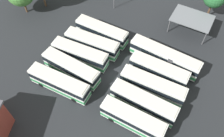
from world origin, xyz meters
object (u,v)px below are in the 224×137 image
Objects in this scene: bus_row0_slot1 at (159,71)px; bus_row0_slot3 at (143,102)px; bus_row0_slot0 at (165,57)px; bus_row1_slot0 at (102,32)px; bus_row1_slot2 at (80,54)px; bus_row1_slot3 at (71,68)px; bus_row1_slot4 at (59,83)px; bus_row0_slot2 at (153,86)px; bus_row1_slot1 at (92,44)px; maintenance_shelter at (192,19)px; bus_row0_slot4 at (133,119)px.

bus_row0_slot3 is (-0.78, 7.18, 0.00)m from bus_row0_slot1.
bus_row0_slot0 is 13.72m from bus_row1_slot0.
bus_row1_slot2 is 3.56m from bus_row1_slot3.
bus_row1_slot4 is at bearing 18.10° from bus_row0_slot3.
bus_row0_slot2 is 3.67m from bus_row0_slot3.
bus_row1_slot1 is at bearing -86.44° from bus_row1_slot4.
bus_row0_slot2 and bus_row0_slot3 have the same top height.
maintenance_shelter is (-14.35, -19.29, 1.44)m from bus_row1_slot2.
bus_row1_slot1 reaches higher than maintenance_shelter.
bus_row0_slot0 is at bearing -160.90° from bus_row1_slot1.
bus_row0_slot4 is 0.93× the size of bus_row1_slot4.
bus_row0_slot1 is at bearing 169.89° from bus_row1_slot0.
bus_row0_slot4 is 0.94× the size of bus_row1_slot0.
bus_row0_slot3 is at bearing 170.29° from bus_row1_slot2.
bus_row0_slot4 and bus_row1_slot0 have the same top height.
bus_row0_slot0 is 14.23m from bus_row0_slot4.
bus_row1_slot0 and bus_row1_slot2 have the same top height.
bus_row1_slot3 is at bearing 30.97° from bus_row0_slot1.
bus_row0_slot2 is 7.20m from bus_row0_slot4.
bus_row0_slot0 and bus_row0_slot2 have the same top height.
bus_row0_slot2 is 16.09m from bus_row1_slot4.
bus_row1_slot4 is (14.04, 1.04, 0.00)m from bus_row0_slot4.
bus_row1_slot1 is 0.98× the size of bus_row1_slot3.
bus_row1_slot1 and bus_row1_slot3 have the same top height.
bus_row1_slot4 is at bearing 94.98° from bus_row1_slot3.
bus_row0_slot0 and bus_row1_slot4 have the same top height.
bus_row1_slot2 is at bearing -79.63° from bus_row1_slot3.
bus_row0_slot4 is (-0.05, 3.53, -0.00)m from bus_row0_slot3.
bus_row1_slot4 is at bearing 30.83° from bus_row0_slot2.
bus_row1_slot2 is (14.18, 4.63, 0.00)m from bus_row0_slot1.
bus_row0_slot0 is 1.18× the size of bus_row0_slot2.
bus_row1_slot0 is at bearing 3.93° from bus_row0_slot0.
bus_row0_slot0 is at bearing -176.07° from bus_row1_slot0.
bus_row0_slot1 is 0.95× the size of bus_row1_slot4.
bus_row1_slot0 is 7.15m from bus_row1_slot2.
bus_row1_slot0 is at bearing -86.36° from bus_row1_slot4.
bus_row1_slot2 is (13.74, 8.09, -0.00)m from bus_row0_slot0.
bus_row0_slot3 is at bearing 96.52° from bus_row0_slot0.
bus_row0_slot0 is 1.26× the size of bus_row0_slot1.
bus_row1_slot0 is (14.91, -9.71, -0.00)m from bus_row0_slot3.
bus_row0_slot2 is 1.08× the size of bus_row0_slot4.
bus_row0_slot3 is at bearing -176.23° from bus_row1_slot3.
bus_row0_slot1 is 10.75m from bus_row0_slot4.
bus_row1_slot4 is (-0.91, 14.28, 0.00)m from bus_row1_slot0.
bus_row1_slot2 is 0.99× the size of bus_row1_slot3.
bus_row0_slot2 is 1.03× the size of bus_row1_slot1.
bus_row1_slot0 is 1.01× the size of bus_row1_slot1.
bus_row1_slot0 is at bearing -86.82° from bus_row1_slot3.
bus_row1_slot1 is at bearing -87.18° from bus_row1_slot3.
bus_row1_slot2 is 1.31× the size of maintenance_shelter.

